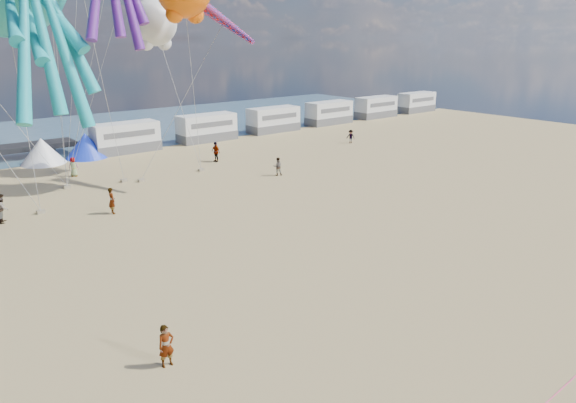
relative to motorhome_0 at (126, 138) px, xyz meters
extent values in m
plane|color=tan|center=(-6.00, -40.00, -1.50)|extent=(120.00, 120.00, 0.00)
plane|color=#3E6077|center=(-6.00, 15.00, -1.48)|extent=(120.00, 120.00, 0.00)
cube|color=silver|center=(0.00, 0.00, 0.00)|extent=(6.60, 2.50, 3.00)
cube|color=silver|center=(9.50, 0.00, 0.00)|extent=(6.60, 2.50, 3.00)
cube|color=silver|center=(19.00, 0.00, 0.00)|extent=(6.60, 2.50, 3.00)
cube|color=silver|center=(28.50, 0.00, 0.00)|extent=(6.60, 2.50, 3.00)
cube|color=silver|center=(38.00, 0.00, 0.00)|extent=(6.60, 2.50, 3.00)
cube|color=silver|center=(47.50, 0.00, 0.00)|extent=(6.60, 2.50, 3.00)
cone|color=white|center=(-8.00, 0.00, -0.30)|extent=(4.00, 4.00, 2.40)
cone|color=#1933CC|center=(-4.00, 0.00, -0.30)|extent=(4.00, 4.00, 2.40)
imported|color=tan|center=(-13.30, -35.51, -0.70)|extent=(0.59, 0.40, 1.60)
imported|color=#7F6659|center=(-7.30, -6.51, -0.68)|extent=(0.72, 0.66, 1.64)
imported|color=#7F6659|center=(6.17, -17.13, -0.73)|extent=(0.90, 0.80, 1.54)
imported|color=#7F6659|center=(21.11, -11.22, -0.76)|extent=(0.79, 0.88, 1.48)
imported|color=#7F6659|center=(4.81, -9.45, -0.56)|extent=(0.86, 1.30, 1.88)
imported|color=#7F6659|center=(-8.45, -17.99, -0.62)|extent=(0.62, 1.67, 1.77)
imported|color=#7F6659|center=(-14.42, -15.30, -0.57)|extent=(0.86, 1.05, 1.86)
cube|color=gray|center=(-12.16, -14.95, -1.39)|extent=(0.50, 0.35, 0.22)
cube|color=gray|center=(-4.76, -10.87, -1.39)|extent=(0.50, 0.35, 0.22)
cube|color=gray|center=(1.88, -11.72, -1.39)|extent=(0.50, 0.35, 0.22)
cube|color=gray|center=(-3.65, -11.71, -1.39)|extent=(0.50, 0.35, 0.22)
cube|color=gray|center=(-8.92, -9.83, -1.39)|extent=(0.50, 0.35, 0.22)
camera|label=1|loc=(-19.89, -50.31, 9.61)|focal=32.00mm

